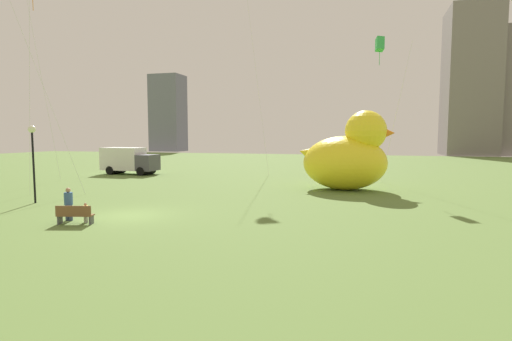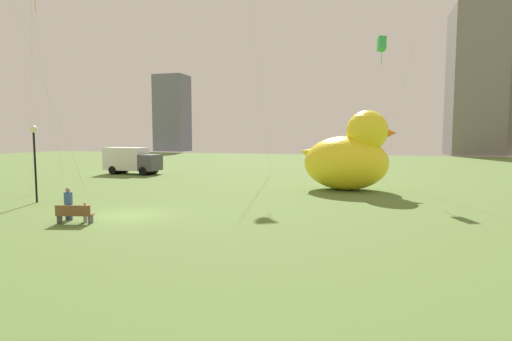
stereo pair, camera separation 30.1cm
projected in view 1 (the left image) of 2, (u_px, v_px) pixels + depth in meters
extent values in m
plane|color=#5B7838|center=(129.00, 216.00, 20.46)|extent=(140.00, 140.00, 0.00)
cube|color=brown|center=(75.00, 215.00, 18.48)|extent=(1.71, 0.85, 0.06)
cube|color=brown|center=(73.00, 211.00, 18.27)|extent=(1.61, 0.47, 0.45)
cube|color=#47474C|center=(60.00, 220.00, 18.52)|extent=(0.17, 0.38, 0.39)
cube|color=#47474C|center=(91.00, 220.00, 18.48)|extent=(0.17, 0.38, 0.39)
cylinder|color=#38476B|center=(67.00, 212.00, 19.27)|extent=(0.18, 0.18, 0.79)
cylinder|color=#38476B|center=(71.00, 213.00, 19.21)|extent=(0.18, 0.18, 0.79)
cylinder|color=#33598C|center=(68.00, 199.00, 19.18)|extent=(0.40, 0.40, 0.59)
sphere|color=#A87C5B|center=(68.00, 190.00, 19.15)|extent=(0.23, 0.23, 0.23)
cylinder|color=silver|center=(85.00, 218.00, 18.86)|extent=(0.11, 0.11, 0.46)
cylinder|color=silver|center=(87.00, 218.00, 18.83)|extent=(0.11, 0.11, 0.46)
cylinder|color=gold|center=(86.00, 209.00, 18.81)|extent=(0.23, 0.23, 0.35)
sphere|color=#A87C5B|center=(85.00, 204.00, 18.78)|extent=(0.13, 0.13, 0.13)
ellipsoid|color=yellow|center=(345.00, 163.00, 30.19)|extent=(6.29, 4.65, 4.10)
sphere|color=yellow|center=(366.00, 131.00, 29.57)|extent=(3.06, 3.06, 3.06)
cone|color=orange|center=(385.00, 133.00, 29.21)|extent=(1.38, 1.38, 1.38)
cone|color=yellow|center=(309.00, 154.00, 30.88)|extent=(1.88, 1.64, 1.97)
cylinder|color=black|center=(34.00, 168.00, 24.14)|extent=(0.12, 0.12, 4.34)
sphere|color=#EAEACC|center=(32.00, 129.00, 23.94)|extent=(0.44, 0.44, 0.44)
cube|color=white|center=(123.00, 159.00, 42.64)|extent=(4.39, 2.40, 2.40)
cube|color=#4C4C56|center=(148.00, 163.00, 41.78)|extent=(1.74, 2.34, 1.68)
cylinder|color=black|center=(146.00, 170.00, 41.91)|extent=(0.95, 2.42, 0.90)
cylinder|color=black|center=(116.00, 170.00, 43.01)|extent=(0.95, 2.42, 0.90)
cube|color=slate|center=(168.00, 113.00, 105.79)|extent=(8.17, 6.71, 20.13)
cube|color=gray|center=(470.00, 83.00, 83.37)|extent=(9.79, 11.70, 30.56)
cube|color=gray|center=(499.00, 94.00, 83.64)|extent=(10.82, 11.97, 25.97)
cylinder|color=silver|center=(396.00, 116.00, 33.22)|extent=(2.00, 2.93, 11.55)
cube|color=green|center=(380.00, 44.00, 32.17)|extent=(0.74, 1.03, 1.27)
cylinder|color=green|center=(380.00, 55.00, 32.24)|extent=(0.04, 0.04, 1.60)
cylinder|color=silver|center=(29.00, 51.00, 27.04)|extent=(0.54, 0.64, 19.75)
cylinder|color=silver|center=(42.00, 78.00, 34.04)|extent=(0.31, 3.76, 18.15)
cylinder|color=silver|center=(44.00, 89.00, 25.80)|extent=(2.69, 3.81, 14.37)
cylinder|color=silver|center=(257.00, 77.00, 41.03)|extent=(2.62, 0.09, 20.37)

